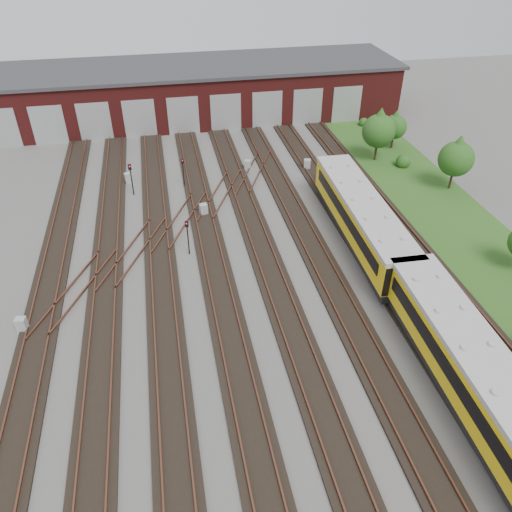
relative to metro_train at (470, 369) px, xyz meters
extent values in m
plane|color=#4C4A47|center=(-10.00, 7.63, -2.09)|extent=(120.00, 120.00, 0.00)
cube|color=black|center=(-24.00, 7.63, -2.00)|extent=(2.40, 70.00, 0.18)
cube|color=brown|center=(-24.72, 7.63, -1.83)|extent=(0.10, 70.00, 0.15)
cube|color=brown|center=(-23.28, 7.63, -1.83)|extent=(0.10, 70.00, 0.15)
cube|color=black|center=(-20.00, 7.63, -2.00)|extent=(2.40, 70.00, 0.18)
cube|color=brown|center=(-20.72, 7.63, -1.83)|extent=(0.10, 70.00, 0.15)
cube|color=brown|center=(-19.28, 7.63, -1.83)|extent=(0.10, 70.00, 0.15)
cube|color=black|center=(-16.00, 7.63, -2.00)|extent=(2.40, 70.00, 0.18)
cube|color=brown|center=(-16.72, 7.63, -1.83)|extent=(0.10, 70.00, 0.15)
cube|color=brown|center=(-15.28, 7.63, -1.83)|extent=(0.10, 70.00, 0.15)
cube|color=black|center=(-12.00, 7.63, -2.00)|extent=(2.40, 70.00, 0.18)
cube|color=brown|center=(-12.72, 7.63, -1.83)|extent=(0.10, 70.00, 0.15)
cube|color=brown|center=(-11.28, 7.63, -1.83)|extent=(0.10, 70.00, 0.15)
cube|color=black|center=(-8.00, 7.63, -2.00)|extent=(2.40, 70.00, 0.18)
cube|color=brown|center=(-8.72, 7.63, -1.83)|extent=(0.10, 70.00, 0.15)
cube|color=brown|center=(-7.28, 7.63, -1.83)|extent=(0.10, 70.00, 0.15)
cube|color=black|center=(-4.00, 7.63, -2.00)|extent=(2.40, 70.00, 0.18)
cube|color=brown|center=(-4.72, 7.63, -1.83)|extent=(0.10, 70.00, 0.15)
cube|color=brown|center=(-3.28, 7.63, -1.83)|extent=(0.10, 70.00, 0.15)
cube|color=black|center=(0.00, 7.63, -2.00)|extent=(2.40, 70.00, 0.18)
cube|color=brown|center=(-0.72, 7.63, -1.83)|extent=(0.10, 70.00, 0.15)
cube|color=brown|center=(0.72, 7.63, -1.83)|extent=(0.10, 70.00, 0.15)
cube|color=black|center=(4.00, 7.63, -2.00)|extent=(2.40, 70.00, 0.18)
cube|color=brown|center=(3.28, 7.63, -1.83)|extent=(0.10, 70.00, 0.15)
cube|color=brown|center=(4.72, 7.63, -1.83)|extent=(0.10, 70.00, 0.15)
cube|color=brown|center=(-18.00, 17.63, -1.83)|extent=(5.40, 9.62, 0.15)
cube|color=brown|center=(-14.00, 21.63, -1.83)|extent=(5.40, 9.62, 0.15)
cube|color=brown|center=(-10.00, 25.63, -1.83)|extent=(5.40, 9.62, 0.15)
cube|color=brown|center=(-22.00, 13.63, -1.83)|extent=(5.40, 9.62, 0.15)
cube|color=brown|center=(-6.00, 29.63, -1.83)|extent=(5.40, 9.62, 0.15)
cube|color=#591716|center=(-10.00, 47.63, 0.91)|extent=(50.00, 12.00, 6.00)
cube|color=#333336|center=(-10.00, 47.63, 4.06)|extent=(51.00, 12.50, 0.40)
cube|color=#9EA1A3|center=(-32.00, 41.61, 0.11)|extent=(3.60, 0.12, 4.40)
cube|color=#9EA1A3|center=(-27.00, 41.61, 0.11)|extent=(3.60, 0.12, 4.40)
cube|color=#9EA1A3|center=(-22.00, 41.61, 0.11)|extent=(3.60, 0.12, 4.40)
cube|color=#9EA1A3|center=(-17.00, 41.61, 0.11)|extent=(3.60, 0.12, 4.40)
cube|color=#9EA1A3|center=(-12.00, 41.61, 0.11)|extent=(3.60, 0.12, 4.40)
cube|color=#9EA1A3|center=(-7.00, 41.61, 0.11)|extent=(3.60, 0.12, 4.40)
cube|color=#9EA1A3|center=(-2.00, 41.61, 0.11)|extent=(3.60, 0.12, 4.40)
cube|color=#9EA1A3|center=(3.00, 41.61, 0.11)|extent=(3.60, 0.12, 4.40)
cube|color=#9EA1A3|center=(8.00, 41.61, 0.11)|extent=(3.60, 0.12, 4.40)
cube|color=#24501A|center=(9.00, 17.63, -2.06)|extent=(8.00, 55.00, 0.05)
cube|color=black|center=(0.00, 0.00, -1.43)|extent=(3.07, 16.68, 0.66)
cube|color=yellow|center=(0.00, 0.00, 0.12)|extent=(3.40, 16.69, 2.44)
cube|color=#B0B0AC|center=(0.00, 0.00, 1.51)|extent=(3.51, 16.70, 0.33)
cube|color=black|center=(-1.46, 0.05, 0.40)|extent=(0.53, 14.61, 0.94)
cube|color=black|center=(1.46, -0.05, 0.40)|extent=(0.53, 14.61, 0.94)
cube|color=black|center=(0.00, 16.00, -1.43)|extent=(3.07, 16.68, 0.66)
cube|color=yellow|center=(0.00, 16.00, 0.12)|extent=(3.40, 16.69, 2.44)
cube|color=#B0B0AC|center=(0.00, 16.00, 1.51)|extent=(3.51, 16.70, 0.33)
cube|color=black|center=(-1.46, 16.05, 0.40)|extent=(0.53, 14.61, 0.94)
cube|color=black|center=(1.46, 15.95, 0.40)|extent=(0.53, 14.61, 0.94)
cylinder|color=black|center=(-13.73, 16.75, -0.83)|extent=(0.10, 0.10, 2.51)
cube|color=black|center=(-13.73, 16.75, 0.67)|extent=(0.28, 0.21, 0.49)
sphere|color=red|center=(-13.73, 16.65, 0.76)|extent=(0.12, 0.12, 0.12)
cylinder|color=black|center=(-17.98, 27.48, -0.81)|extent=(0.11, 0.11, 2.57)
cube|color=black|center=(-17.98, 27.48, 0.75)|extent=(0.30, 0.22, 0.55)
sphere|color=red|center=(-17.98, 27.37, 0.86)|extent=(0.13, 0.13, 0.13)
cylinder|color=black|center=(-13.16, 28.09, -0.84)|extent=(0.09, 0.09, 2.49)
cube|color=black|center=(-13.16, 28.09, 0.62)|extent=(0.22, 0.13, 0.44)
sphere|color=red|center=(-13.16, 28.00, 0.71)|extent=(0.11, 0.11, 0.11)
cylinder|color=black|center=(-0.37, 23.62, -0.89)|extent=(0.10, 0.10, 2.40)
cube|color=black|center=(-0.37, 23.62, 0.57)|extent=(0.30, 0.25, 0.51)
sphere|color=red|center=(-0.37, 23.51, 0.67)|extent=(0.12, 0.12, 0.12)
cube|color=#A3A7A8|center=(-25.00, 10.24, -1.55)|extent=(0.71, 0.62, 1.07)
cube|color=#A3A7A8|center=(-18.48, 30.11, -1.58)|extent=(0.73, 0.66, 1.01)
cube|color=#A3A7A8|center=(-11.93, 22.45, -1.55)|extent=(0.75, 0.67, 1.08)
cube|color=#A3A7A8|center=(-6.46, 30.67, -1.58)|extent=(0.72, 0.65, 1.02)
cube|color=#A3A7A8|center=(-0.45, 29.50, -1.54)|extent=(0.77, 0.69, 1.09)
cylinder|color=#301F15|center=(7.28, 30.26, -1.21)|extent=(0.23, 0.23, 1.77)
sphere|color=#1E4D16|center=(7.28, 30.26, 1.15)|extent=(3.43, 3.43, 3.43)
cone|color=#1E4D16|center=(7.28, 30.26, 2.38)|extent=(2.94, 2.94, 2.45)
cylinder|color=#301F15|center=(10.33, 32.84, -1.41)|extent=(0.23, 0.23, 1.35)
sphere|color=#1E4D16|center=(10.33, 32.84, 0.38)|extent=(2.62, 2.62, 2.62)
cone|color=#1E4D16|center=(10.33, 32.84, 1.32)|extent=(2.25, 2.25, 1.87)
cylinder|color=#301F15|center=(11.78, 22.72, -1.25)|extent=(0.21, 0.21, 1.68)
sphere|color=#1E4D16|center=(11.78, 22.72, 1.00)|extent=(3.27, 3.27, 3.27)
cone|color=#1E4D16|center=(11.78, 22.72, 2.17)|extent=(2.81, 2.81, 2.34)
sphere|color=#1E4D16|center=(9.51, 28.19, -1.34)|extent=(1.49, 1.49, 1.49)
sphere|color=#1E4D16|center=(9.81, 39.91, -1.51)|extent=(1.15, 1.15, 1.15)
camera|label=1|loc=(-14.93, -15.63, 20.56)|focal=35.00mm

